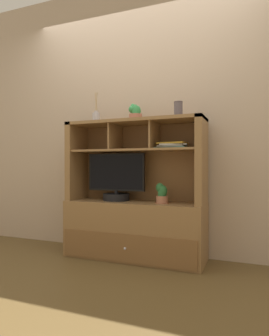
{
  "coord_description": "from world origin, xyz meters",
  "views": [
    {
      "loc": [
        1.08,
        -2.67,
        0.87
      ],
      "look_at": [
        0.0,
        0.0,
        0.86
      ],
      "focal_mm": 32.41,
      "sensor_mm": 36.0,
      "label": 1
    }
  ],
  "objects_px": {
    "ceramic_vase": "(178,109)",
    "magazine_stack_left": "(172,145)",
    "media_console": "(135,214)",
    "potted_orchid": "(162,194)",
    "tv_monitor": "(116,182)",
    "diffuser_bottle": "(96,118)",
    "potted_succulent": "(135,113)"
  },
  "relations": [
    {
      "from": "potted_succulent",
      "to": "ceramic_vase",
      "type": "relative_size",
      "value": 1.18
    },
    {
      "from": "media_console",
      "to": "ceramic_vase",
      "type": "relative_size",
      "value": 9.33
    },
    {
      "from": "potted_orchid",
      "to": "magazine_stack_left",
      "type": "distance_m",
      "value": 0.45
    },
    {
      "from": "potted_orchid",
      "to": "potted_succulent",
      "type": "bearing_deg",
      "value": 170.05
    },
    {
      "from": "tv_monitor",
      "to": "diffuser_bottle",
      "type": "distance_m",
      "value": 0.69
    },
    {
      "from": "media_console",
      "to": "diffuser_bottle",
      "type": "bearing_deg",
      "value": 176.94
    },
    {
      "from": "magazine_stack_left",
      "to": "diffuser_bottle",
      "type": "relative_size",
      "value": 0.96
    },
    {
      "from": "ceramic_vase",
      "to": "media_console",
      "type": "bearing_deg",
      "value": 175.48
    },
    {
      "from": "potted_orchid",
      "to": "diffuser_bottle",
      "type": "bearing_deg",
      "value": 175.44
    },
    {
      "from": "tv_monitor",
      "to": "ceramic_vase",
      "type": "distance_m",
      "value": 0.91
    },
    {
      "from": "media_console",
      "to": "potted_succulent",
      "type": "bearing_deg",
      "value": 100.5
    },
    {
      "from": "media_console",
      "to": "potted_succulent",
      "type": "distance_m",
      "value": 0.96
    },
    {
      "from": "potted_orchid",
      "to": "diffuser_bottle",
      "type": "distance_m",
      "value": 1.04
    },
    {
      "from": "potted_succulent",
      "to": "ceramic_vase",
      "type": "xyz_separation_m",
      "value": [
        0.43,
        -0.05,
        0.0
      ]
    },
    {
      "from": "tv_monitor",
      "to": "potted_succulent",
      "type": "distance_m",
      "value": 0.69
    },
    {
      "from": "media_console",
      "to": "tv_monitor",
      "type": "xyz_separation_m",
      "value": [
        -0.2,
        0.01,
        0.3
      ]
    },
    {
      "from": "potted_orchid",
      "to": "potted_succulent",
      "type": "relative_size",
      "value": 1.09
    },
    {
      "from": "tv_monitor",
      "to": "magazine_stack_left",
      "type": "distance_m",
      "value": 0.66
    },
    {
      "from": "potted_succulent",
      "to": "ceramic_vase",
      "type": "distance_m",
      "value": 0.44
    },
    {
      "from": "diffuser_bottle",
      "to": "potted_succulent",
      "type": "height_order",
      "value": "diffuser_bottle"
    },
    {
      "from": "potted_succulent",
      "to": "magazine_stack_left",
      "type": "bearing_deg",
      "value": -4.18
    },
    {
      "from": "media_console",
      "to": "potted_orchid",
      "type": "xyz_separation_m",
      "value": [
        0.28,
        -0.03,
        0.2
      ]
    },
    {
      "from": "ceramic_vase",
      "to": "magazine_stack_left",
      "type": "bearing_deg",
      "value": 158.89
    },
    {
      "from": "media_console",
      "to": "potted_succulent",
      "type": "height_order",
      "value": "potted_succulent"
    },
    {
      "from": "diffuser_bottle",
      "to": "potted_succulent",
      "type": "xyz_separation_m",
      "value": [
        0.43,
        -0.01,
        0.01
      ]
    },
    {
      "from": "diffuser_bottle",
      "to": "ceramic_vase",
      "type": "xyz_separation_m",
      "value": [
        0.86,
        -0.06,
        0.01
      ]
    },
    {
      "from": "diffuser_bottle",
      "to": "potted_succulent",
      "type": "bearing_deg",
      "value": -0.92
    },
    {
      "from": "media_console",
      "to": "ceramic_vase",
      "type": "height_order",
      "value": "ceramic_vase"
    },
    {
      "from": "magazine_stack_left",
      "to": "media_console",
      "type": "bearing_deg",
      "value": 178.27
    },
    {
      "from": "media_console",
      "to": "magazine_stack_left",
      "type": "height_order",
      "value": "media_console"
    },
    {
      "from": "tv_monitor",
      "to": "potted_succulent",
      "type": "bearing_deg",
      "value": 2.88
    },
    {
      "from": "media_console",
      "to": "ceramic_vase",
      "type": "bearing_deg",
      "value": -4.52
    }
  ]
}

